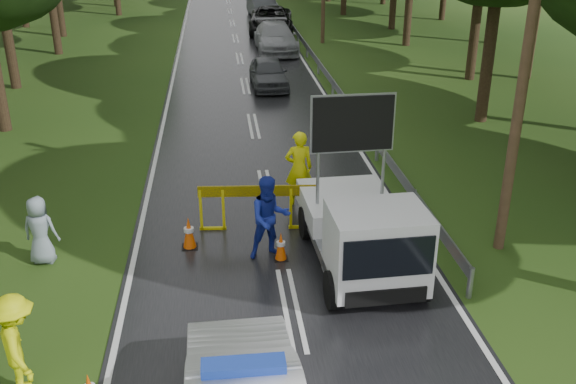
{
  "coord_description": "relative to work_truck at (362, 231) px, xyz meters",
  "views": [
    {
      "loc": [
        -1.27,
        -10.78,
        7.32
      ],
      "look_at": [
        0.26,
        2.87,
        1.3
      ],
      "focal_mm": 40.0,
      "sensor_mm": 36.0,
      "label": 1
    }
  ],
  "objects": [
    {
      "name": "cone_left_mid",
      "position": [
        -3.79,
        1.5,
        -0.61
      ],
      "size": [
        0.38,
        0.38,
        0.8
      ],
      "color": "black",
      "rests_on": "ground"
    },
    {
      "name": "work_truck",
      "position": [
        0.0,
        0.0,
        0.0
      ],
      "size": [
        2.23,
        4.68,
        3.67
      ],
      "rotation": [
        0.0,
        0.0,
        0.04
      ],
      "color": "gray",
      "rests_on": "ground"
    },
    {
      "name": "officer",
      "position": [
        -0.91,
        3.7,
        0.04
      ],
      "size": [
        0.79,
        0.54,
        2.07
      ],
      "primitive_type": "imported",
      "rotation": [
        0.0,
        0.0,
        3.21
      ],
      "color": "#F8F70D",
      "rests_on": "ground"
    },
    {
      "name": "cone_right",
      "position": [
        1.39,
        0.42,
        -0.66
      ],
      "size": [
        0.33,
        0.33,
        0.7
      ],
      "color": "black",
      "rests_on": "ground"
    },
    {
      "name": "utility_pole_near",
      "position": [
        3.5,
        0.7,
        4.07
      ],
      "size": [
        1.4,
        0.24,
        10.0
      ],
      "color": "#42301E",
      "rests_on": "ground"
    },
    {
      "name": "civilian",
      "position": [
        -1.93,
        0.89,
        -0.01
      ],
      "size": [
        1.07,
        0.9,
        1.97
      ],
      "primitive_type": "imported",
      "rotation": [
        0.0,
        0.0,
        0.17
      ],
      "color": "#18289D",
      "rests_on": "ground"
    },
    {
      "name": "queue_car_first",
      "position": [
        -0.66,
        16.36,
        -0.33
      ],
      "size": [
        1.65,
        3.94,
        1.33
      ],
      "primitive_type": "imported",
      "rotation": [
        0.0,
        0.0,
        0.02
      ],
      "color": "#3D3F44",
      "rests_on": "ground"
    },
    {
      "name": "bystander_left",
      "position": [
        -6.35,
        -3.19,
        -0.08
      ],
      "size": [
        1.11,
        1.36,
        1.83
      ],
      "primitive_type": "imported",
      "rotation": [
        0.0,
        0.0,
        2.0
      ],
      "color": "#D8E50C",
      "rests_on": "ground"
    },
    {
      "name": "ground",
      "position": [
        -1.7,
        -1.3,
        -0.99
      ],
      "size": [
        160.0,
        160.0,
        0.0
      ],
      "primitive_type": "plane",
      "color": "#1F3F12",
      "rests_on": "ground"
    },
    {
      "name": "cone_far",
      "position": [
        -0.38,
        1.64,
        -0.63
      ],
      "size": [
        0.35,
        0.35,
        0.75
      ],
      "color": "black",
      "rests_on": "ground"
    },
    {
      "name": "bystander_right",
      "position": [
        -7.05,
        1.2,
        -0.19
      ],
      "size": [
        0.87,
        0.65,
        1.6
      ],
      "primitive_type": "imported",
      "rotation": [
        0.0,
        0.0,
        2.94
      ],
      "color": "gray",
      "rests_on": "ground"
    },
    {
      "name": "queue_car_second",
      "position": [
        0.42,
        24.42,
        -0.21
      ],
      "size": [
        2.27,
        5.45,
        1.57
      ],
      "primitive_type": "imported",
      "rotation": [
        0.0,
        0.0,
        0.01
      ],
      "color": "gray",
      "rests_on": "ground"
    },
    {
      "name": "road",
      "position": [
        -1.7,
        28.7,
        -0.98
      ],
      "size": [
        7.0,
        140.0,
        0.02
      ],
      "primitive_type": "cube",
      "color": "black",
      "rests_on": "ground"
    },
    {
      "name": "cone_center",
      "position": [
        -1.7,
        0.7,
        -0.66
      ],
      "size": [
        0.33,
        0.33,
        0.7
      ],
      "color": "black",
      "rests_on": "ground"
    },
    {
      "name": "guardrail",
      "position": [
        2.0,
        28.37,
        -0.45
      ],
      "size": [
        0.12,
        60.06,
        0.7
      ],
      "color": "gray",
      "rests_on": "ground"
    },
    {
      "name": "barrier",
      "position": [
        -2.13,
        2.27,
        -0.09
      ],
      "size": [
        2.89,
        0.28,
        1.2
      ],
      "rotation": [
        0.0,
        0.0,
        -0.08
      ],
      "color": "yellow",
      "rests_on": "ground"
    },
    {
      "name": "queue_car_third",
      "position": [
        0.72,
        30.61,
        -0.17
      ],
      "size": [
        3.3,
        6.19,
        1.65
      ],
      "primitive_type": "imported",
      "rotation": [
        0.0,
        0.0,
        -0.1
      ],
      "color": "black",
      "rests_on": "ground"
    },
    {
      "name": "queue_car_fourth",
      "position": [
        0.66,
        37.34,
        -0.17
      ],
      "size": [
        2.2,
        5.15,
        1.65
      ],
      "primitive_type": "imported",
      "rotation": [
        0.0,
        0.0,
        0.09
      ],
      "color": "#393D40",
      "rests_on": "ground"
    }
  ]
}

